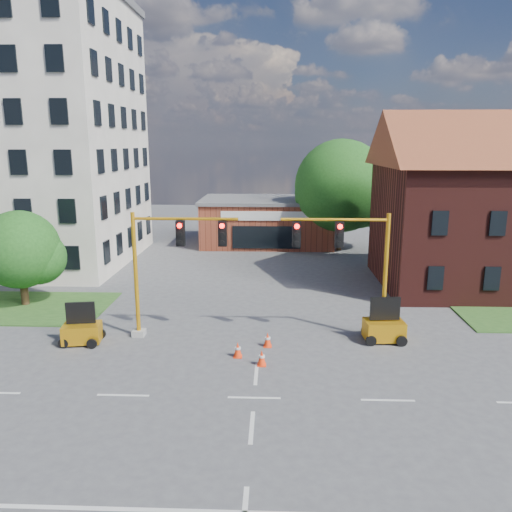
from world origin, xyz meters
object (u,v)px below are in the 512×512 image
at_px(signal_mast_east, 351,261).
at_px(trailer_east, 384,328).
at_px(trailer_west, 82,331).
at_px(signal_mast_west, 169,260).
at_px(pickup_white, 443,278).

relative_size(signal_mast_east, trailer_east, 2.94).
bearing_deg(trailer_west, signal_mast_east, -4.42).
bearing_deg(trailer_east, signal_mast_west, 174.36).
bearing_deg(pickup_white, trailer_east, 140.63).
bearing_deg(signal_mast_east, trailer_west, -175.33).
xyz_separation_m(signal_mast_east, pickup_white, (7.39, 8.76, -3.15)).
distance_m(trailer_east, pickup_white, 10.61).
xyz_separation_m(signal_mast_east, trailer_east, (1.68, -0.19, -3.26)).
bearing_deg(signal_mast_west, pickup_white, 28.54).
xyz_separation_m(trailer_east, pickup_white, (5.71, 8.94, 0.12)).
relative_size(signal_mast_west, signal_mast_east, 1.00).
relative_size(signal_mast_east, pickup_white, 1.11).
bearing_deg(signal_mast_east, pickup_white, 49.84).
xyz_separation_m(signal_mast_west, trailer_west, (-4.09, -1.05, -3.30)).
bearing_deg(trailer_east, trailer_west, 178.78).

